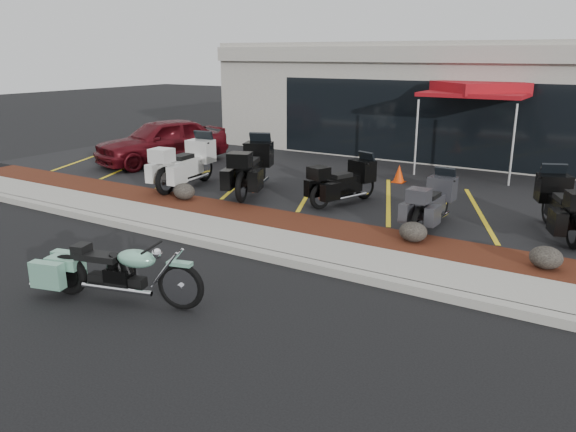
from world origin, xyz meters
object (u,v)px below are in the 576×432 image
Objects in this scene: traffic_cone at (399,174)px; touring_white at (204,156)px; popup_canopy at (479,90)px; parked_car at (162,141)px; hero_cruiser at (181,279)px.

touring_white is at bearing -149.54° from traffic_cone.
popup_canopy is (6.07, 5.30, 1.72)m from touring_white.
traffic_cone is 0.15× the size of popup_canopy.
hero_cruiser is at bearing -25.78° from parked_car.
parked_car reaches higher than hero_cruiser.
hero_cruiser is 9.13m from traffic_cone.
hero_cruiser is at bearing -87.55° from popup_canopy.
touring_white is at bearing 112.60° from hero_cruiser.
popup_canopy is (1.20, 11.66, 2.10)m from hero_cruiser.
traffic_cone is (-0.16, 9.13, -0.09)m from hero_cruiser.
parked_car reaches higher than traffic_cone.
touring_white is 8.24m from popup_canopy.
touring_white is 5.01× the size of traffic_cone.
popup_canopy reaches higher than traffic_cone.
popup_canopy is at bearing 69.25° from hero_cruiser.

